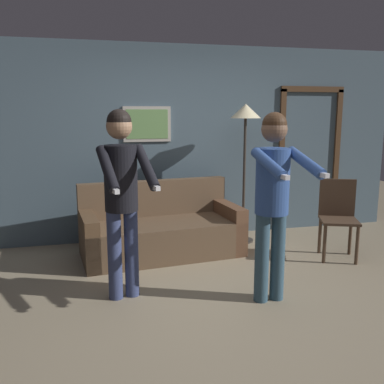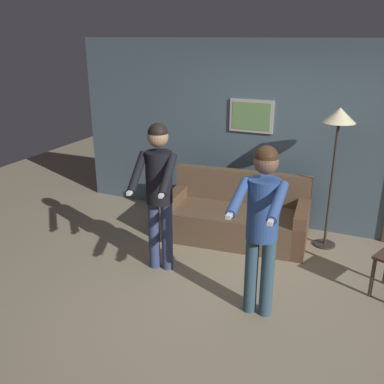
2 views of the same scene
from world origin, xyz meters
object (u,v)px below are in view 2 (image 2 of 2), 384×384
Objects in this scene: couch at (236,219)px; person_standing_left at (159,184)px; torchiere_lamp at (338,128)px; person_standing_right at (262,217)px.

person_standing_left is (-0.55, -1.16, 0.79)m from couch.
torchiere_lamp reaches higher than person_standing_right.
torchiere_lamp reaches higher than person_standing_left.
person_standing_left is at bearing -140.72° from torchiere_lamp.
couch is 1.13× the size of person_standing_left.
torchiere_lamp is (1.16, 0.25, 1.30)m from couch.
torchiere_lamp is 1.04× the size of person_standing_left.
person_standing_right reaches higher than couch.
couch is 1.08× the size of torchiere_lamp.
couch is 1.15× the size of person_standing_right.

